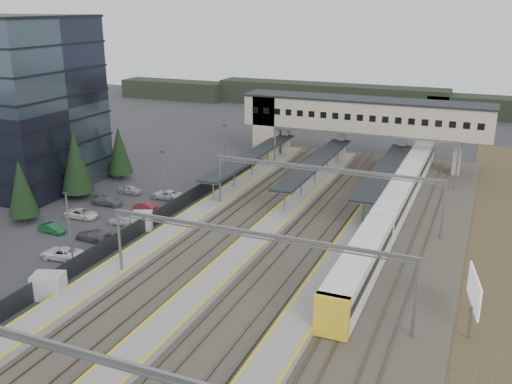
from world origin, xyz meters
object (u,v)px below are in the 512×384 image
at_px(relay_cabin_far, 142,221).
at_px(train, 395,204).
at_px(footbridge, 347,117).
at_px(billboard, 474,292).
at_px(office_building, 2,102).
at_px(relay_cabin_near, 49,286).

height_order(relay_cabin_far, train, train).
height_order(footbridge, train, footbridge).
distance_m(relay_cabin_far, train, 31.19).
bearing_deg(billboard, relay_cabin_far, 168.39).
distance_m(office_building, billboard, 68.72).
xyz_separation_m(office_building, footbridge, (43.70, 30.00, -4.26)).
height_order(relay_cabin_far, footbridge, footbridge).
distance_m(relay_cabin_near, footbridge, 57.87).
distance_m(office_building, train, 57.30).
xyz_separation_m(relay_cabin_near, billboard, (36.03, 9.81, 1.96)).
bearing_deg(relay_cabin_far, office_building, 163.80).
bearing_deg(train, footbridge, 117.82).
bearing_deg(train, relay_cabin_near, -128.44).
bearing_deg(train, office_building, -173.19).
relative_size(relay_cabin_far, billboard, 0.53).
bearing_deg(relay_cabin_near, train, 51.56).
height_order(train, billboard, billboard).
xyz_separation_m(relay_cabin_near, footbridge, (13.54, 55.85, 6.78)).
bearing_deg(billboard, footbridge, 116.04).
bearing_deg(footbridge, billboard, -63.96).
distance_m(relay_cabin_near, train, 41.56).
relative_size(office_building, footbridge, 0.60).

